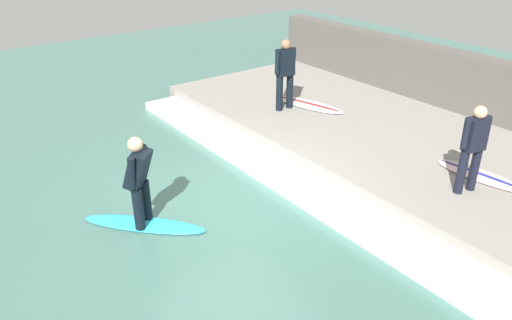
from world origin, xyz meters
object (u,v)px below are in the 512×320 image
surfer_riding (139,177)px  surfer_waiting_near (285,71)px  surfboard_riding (145,224)px  surfer_waiting_far (473,145)px  surfboard_waiting_far (481,175)px  surfboard_waiting_near (309,105)px

surfer_riding → surfer_waiting_near: surfer_waiting_near is taller
surfboard_riding → surfer_waiting_far: surfer_waiting_far is taller
surfer_waiting_near → surfer_waiting_far: size_ratio=1.09×
surfer_waiting_near → surfboard_waiting_far: (0.58, -4.71, -0.90)m
surfer_waiting_far → surfer_riding: bearing=148.4°
surfboard_riding → surfboard_waiting_far: surfboard_waiting_far is taller
surfboard_riding → surfboard_waiting_far: size_ratio=1.09×
surfer_waiting_near → surfboard_waiting_near: bearing=-18.7°
surfboard_waiting_near → surfer_waiting_far: (-0.69, -4.61, 0.82)m
surfer_riding → surfboard_waiting_far: surfer_riding is taller
surfer_riding → surfboard_waiting_near: size_ratio=0.77×
surfboard_riding → surfer_waiting_near: 5.20m
surfer_riding → surfer_waiting_near: 5.06m
surfboard_waiting_near → surfer_waiting_far: bearing=-98.5°
surfer_riding → surfboard_waiting_far: (5.20, -2.69, -0.50)m
surfboard_waiting_far → surfboard_waiting_near: bearing=89.7°
surfer_riding → surfer_waiting_far: size_ratio=1.00×
surfboard_riding → surfer_riding: (-0.00, 0.00, 0.87)m
surfboard_waiting_near → surfboard_waiting_far: size_ratio=1.18×
surfer_riding → surfer_waiting_far: 5.33m
surfboard_waiting_near → surfboard_waiting_far: (-0.02, -4.51, -0.00)m
surfboard_waiting_near → surfboard_waiting_far: bearing=-90.3°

